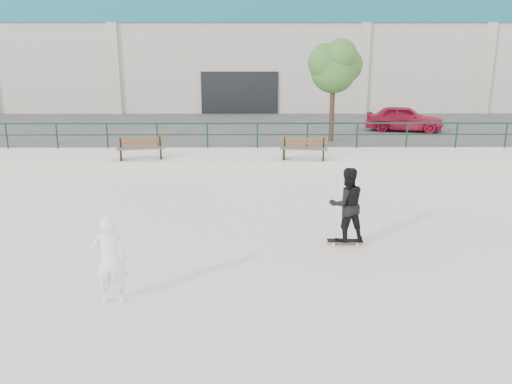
{
  "coord_description": "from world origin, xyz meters",
  "views": [
    {
      "loc": [
        0.77,
        -9.05,
        3.97
      ],
      "look_at": [
        0.87,
        2.0,
        1.02
      ],
      "focal_mm": 35.0,
      "sensor_mm": 36.0,
      "label": 1
    }
  ],
  "objects_px": {
    "bench_right": "(304,149)",
    "tree": "(334,65)",
    "standing_skater": "(347,205)",
    "bench_left": "(141,148)",
    "skateboard": "(345,241)",
    "red_car": "(404,118)",
    "seated_skater": "(110,260)"
  },
  "relations": [
    {
      "from": "red_car",
      "to": "seated_skater",
      "type": "relative_size",
      "value": 2.43
    },
    {
      "from": "seated_skater",
      "to": "skateboard",
      "type": "bearing_deg",
      "value": -153.16
    },
    {
      "from": "red_car",
      "to": "skateboard",
      "type": "bearing_deg",
      "value": 173.97
    },
    {
      "from": "tree",
      "to": "red_car",
      "type": "relative_size",
      "value": 1.16
    },
    {
      "from": "bench_left",
      "to": "seated_skater",
      "type": "distance_m",
      "value": 10.1
    },
    {
      "from": "standing_skater",
      "to": "tree",
      "type": "bearing_deg",
      "value": -107.22
    },
    {
      "from": "bench_left",
      "to": "seated_skater",
      "type": "bearing_deg",
      "value": -92.77
    },
    {
      "from": "bench_left",
      "to": "tree",
      "type": "distance_m",
      "value": 8.99
    },
    {
      "from": "skateboard",
      "to": "standing_skater",
      "type": "relative_size",
      "value": 0.48
    },
    {
      "from": "standing_skater",
      "to": "bench_right",
      "type": "bearing_deg",
      "value": -98.29
    },
    {
      "from": "bench_right",
      "to": "skateboard",
      "type": "height_order",
      "value": "bench_right"
    },
    {
      "from": "bench_right",
      "to": "tree",
      "type": "distance_m",
      "value": 5.35
    },
    {
      "from": "red_car",
      "to": "seated_skater",
      "type": "bearing_deg",
      "value": 164.74
    },
    {
      "from": "bench_right",
      "to": "red_car",
      "type": "height_order",
      "value": "red_car"
    },
    {
      "from": "tree",
      "to": "bench_left",
      "type": "bearing_deg",
      "value": -151.37
    },
    {
      "from": "bench_left",
      "to": "tree",
      "type": "height_order",
      "value": "tree"
    },
    {
      "from": "bench_right",
      "to": "red_car",
      "type": "distance_m",
      "value": 9.18
    },
    {
      "from": "tree",
      "to": "red_car",
      "type": "bearing_deg",
      "value": 36.43
    },
    {
      "from": "skateboard",
      "to": "standing_skater",
      "type": "distance_m",
      "value": 0.84
    },
    {
      "from": "bench_left",
      "to": "skateboard",
      "type": "distance_m",
      "value": 9.49
    },
    {
      "from": "red_car",
      "to": "bench_right",
      "type": "bearing_deg",
      "value": 156.53
    },
    {
      "from": "bench_left",
      "to": "bench_right",
      "type": "xyz_separation_m",
      "value": [
        5.83,
        -0.13,
        0.0
      ]
    },
    {
      "from": "tree",
      "to": "standing_skater",
      "type": "relative_size",
      "value": 2.62
    },
    {
      "from": "seated_skater",
      "to": "tree",
      "type": "bearing_deg",
      "value": -117.13
    },
    {
      "from": "skateboard",
      "to": "seated_skater",
      "type": "relative_size",
      "value": 0.52
    },
    {
      "from": "bench_left",
      "to": "bench_right",
      "type": "distance_m",
      "value": 5.83
    },
    {
      "from": "seated_skater",
      "to": "bench_left",
      "type": "bearing_deg",
      "value": -85.26
    },
    {
      "from": "bench_left",
      "to": "bench_right",
      "type": "relative_size",
      "value": 1.0
    },
    {
      "from": "tree",
      "to": "standing_skater",
      "type": "distance_m",
      "value": 11.81
    },
    {
      "from": "skateboard",
      "to": "red_car",
      "type": "bearing_deg",
      "value": 71.75
    },
    {
      "from": "bench_right",
      "to": "red_car",
      "type": "bearing_deg",
      "value": 59.61
    },
    {
      "from": "bench_right",
      "to": "standing_skater",
      "type": "xyz_separation_m",
      "value": [
        0.21,
        -7.16,
        0.04
      ]
    }
  ]
}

